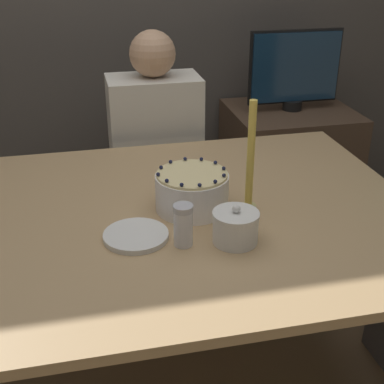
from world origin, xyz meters
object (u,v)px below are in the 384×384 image
object	(u,v)px
tv_monitor	(295,69)
cake	(192,191)
sugar_bowl	(235,227)
sugar_shaker	(183,225)
person_man_blue_shirt	(156,178)
candle	(250,166)

from	to	relation	value
tv_monitor	cake	bearing A→B (deg)	-126.00
sugar_bowl	sugar_shaker	distance (m)	0.15
person_man_blue_shirt	candle	bearing A→B (deg)	101.30
cake	tv_monitor	bearing A→B (deg)	54.00
cake	person_man_blue_shirt	xyz separation A→B (m)	(0.00, 0.78, -0.31)
sugar_shaker	candle	bearing A→B (deg)	33.13
candle	person_man_blue_shirt	xyz separation A→B (m)	(-0.17, 0.83, -0.40)
sugar_shaker	tv_monitor	xyz separation A→B (m)	(0.85, 1.28, 0.09)
sugar_bowl	candle	distance (m)	0.22
sugar_shaker	person_man_blue_shirt	xyz separation A→B (m)	(0.08, 0.98, -0.31)
candle	sugar_shaker	bearing A→B (deg)	-146.87
sugar_bowl	candle	xyz separation A→B (m)	(0.10, 0.17, 0.10)
candle	person_man_blue_shirt	size ratio (longest dim) A/B	0.30
cake	tv_monitor	world-z (taller)	tv_monitor
cake	sugar_bowl	distance (m)	0.24
sugar_bowl	tv_monitor	distance (m)	1.47
candle	tv_monitor	world-z (taller)	candle
sugar_shaker	candle	size ratio (longest dim) A/B	0.35
sugar_bowl	candle	bearing A→B (deg)	61.34
candle	tv_monitor	size ratio (longest dim) A/B	0.74
sugar_bowl	person_man_blue_shirt	distance (m)	1.05
sugar_shaker	person_man_blue_shirt	bearing A→B (deg)	85.60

